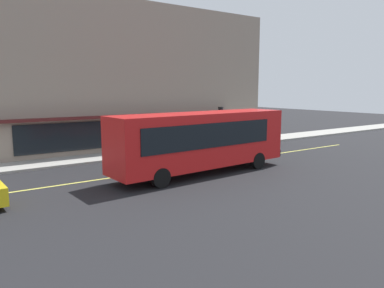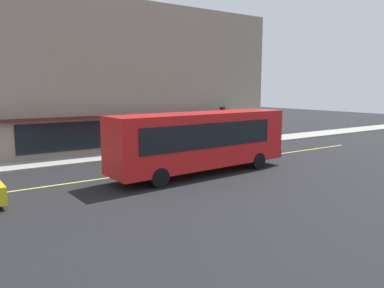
# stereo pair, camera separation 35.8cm
# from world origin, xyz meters

# --- Properties ---
(ground) EXTENTS (120.00, 120.00, 0.00)m
(ground) POSITION_xyz_m (0.00, 0.00, 0.00)
(ground) COLOR black
(sidewalk) EXTENTS (80.00, 2.88, 0.15)m
(sidewalk) POSITION_xyz_m (0.00, 5.72, 0.07)
(sidewalk) COLOR #9E9B93
(sidewalk) RESTS_ON ground
(lane_centre_stripe) EXTENTS (36.00, 0.16, 0.01)m
(lane_centre_stripe) POSITION_xyz_m (0.00, 0.00, 0.00)
(lane_centre_stripe) COLOR #D8D14C
(lane_centre_stripe) RESTS_ON ground
(storefront_building) EXTENTS (27.36, 10.64, 11.46)m
(storefront_building) POSITION_xyz_m (1.50, 12.17, 5.72)
(storefront_building) COLOR gray
(storefront_building) RESTS_ON ground
(bus) EXTENTS (11.26, 3.16, 3.50)m
(bus) POSITION_xyz_m (1.73, -1.97, 1.99)
(bus) COLOR red
(bus) RESTS_ON ground
(traffic_light) EXTENTS (0.30, 0.52, 3.20)m
(traffic_light) POSITION_xyz_m (8.68, 4.87, 2.53)
(traffic_light) COLOR #2D2D33
(traffic_light) RESTS_ON sidewalk
(pedestrian_near_storefront) EXTENTS (0.34, 0.34, 1.60)m
(pedestrian_near_storefront) POSITION_xyz_m (5.49, 6.46, 1.11)
(pedestrian_near_storefront) COLOR black
(pedestrian_near_storefront) RESTS_ON sidewalk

